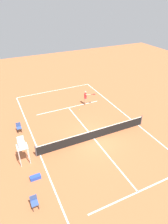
{
  "coord_description": "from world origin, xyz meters",
  "views": [
    {
      "loc": [
        7.04,
        12.65,
        11.58
      ],
      "look_at": [
        -0.63,
        -3.46,
        0.8
      ],
      "focal_mm": 32.19,
      "sensor_mm": 36.0,
      "label": 1
    }
  ],
  "objects_px": {
    "player_serving": "(86,97)",
    "courtside_chair_near": "(34,202)",
    "umpire_chair": "(22,146)",
    "equipment_bag": "(35,177)",
    "courtside_chair_mid": "(19,127)",
    "tennis_ball": "(80,110)"
  },
  "relations": [
    {
      "from": "player_serving",
      "to": "courtside_chair_near",
      "type": "height_order",
      "value": "player_serving"
    },
    {
      "from": "umpire_chair",
      "to": "equipment_bag",
      "type": "height_order",
      "value": "umpire_chair"
    },
    {
      "from": "courtside_chair_mid",
      "to": "umpire_chair",
      "type": "bearing_deg",
      "value": 85.51
    },
    {
      "from": "player_serving",
      "to": "umpire_chair",
      "type": "height_order",
      "value": "umpire_chair"
    },
    {
      "from": "umpire_chair",
      "to": "courtside_chair_mid",
      "type": "relative_size",
      "value": 2.54
    },
    {
      "from": "player_serving",
      "to": "tennis_ball",
      "type": "bearing_deg",
      "value": -37.38
    },
    {
      "from": "equipment_bag",
      "to": "courtside_chair_near",
      "type": "bearing_deg",
      "value": 75.52
    },
    {
      "from": "umpire_chair",
      "to": "courtside_chair_near",
      "type": "height_order",
      "value": "umpire_chair"
    },
    {
      "from": "courtside_chair_mid",
      "to": "tennis_ball",
      "type": "bearing_deg",
      "value": -169.45
    },
    {
      "from": "player_serving",
      "to": "courtside_chair_mid",
      "type": "relative_size",
      "value": 1.84
    },
    {
      "from": "courtside_chair_mid",
      "to": "courtside_chair_near",
      "type": "bearing_deg",
      "value": 86.29
    },
    {
      "from": "umpire_chair",
      "to": "courtside_chair_mid",
      "type": "distance_m",
      "value": 4.4
    },
    {
      "from": "courtside_chair_near",
      "to": "courtside_chair_mid",
      "type": "distance_m",
      "value": 8.46
    },
    {
      "from": "player_serving",
      "to": "courtside_chair_mid",
      "type": "height_order",
      "value": "player_serving"
    },
    {
      "from": "player_serving",
      "to": "tennis_ball",
      "type": "height_order",
      "value": "player_serving"
    },
    {
      "from": "player_serving",
      "to": "courtside_chair_near",
      "type": "bearing_deg",
      "value": -21.3
    },
    {
      "from": "tennis_ball",
      "to": "umpire_chair",
      "type": "bearing_deg",
      "value": 37.44
    },
    {
      "from": "courtside_chair_mid",
      "to": "equipment_bag",
      "type": "height_order",
      "value": "courtside_chair_mid"
    },
    {
      "from": "tennis_ball",
      "to": "umpire_chair",
      "type": "xyz_separation_m",
      "value": [
        7.24,
        5.54,
        1.57
      ]
    },
    {
      "from": "courtside_chair_near",
      "to": "equipment_bag",
      "type": "relative_size",
      "value": 1.25
    },
    {
      "from": "tennis_ball",
      "to": "courtside_chair_mid",
      "type": "relative_size",
      "value": 0.07
    },
    {
      "from": "player_serving",
      "to": "equipment_bag",
      "type": "distance_m",
      "value": 11.67
    }
  ]
}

